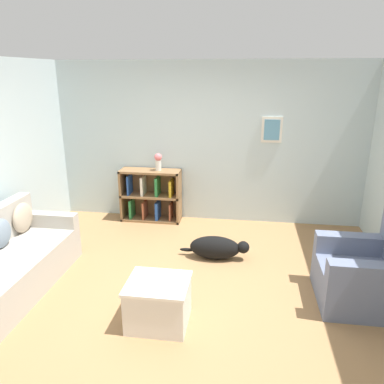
# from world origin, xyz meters

# --- Properties ---
(ground_plane) EXTENTS (14.00, 14.00, 0.00)m
(ground_plane) POSITION_xyz_m (0.00, 0.00, 0.00)
(ground_plane) COLOR #997047
(wall_back) EXTENTS (5.60, 0.13, 2.60)m
(wall_back) POSITION_xyz_m (0.00, 2.25, 1.30)
(wall_back) COLOR silver
(wall_back) RESTS_ON ground_plane
(couch) EXTENTS (0.81, 1.98, 0.87)m
(couch) POSITION_xyz_m (-2.05, -0.37, 0.33)
(couch) COLOR #ADA89E
(couch) RESTS_ON ground_plane
(bookshelf) EXTENTS (1.00, 0.35, 0.87)m
(bookshelf) POSITION_xyz_m (-0.93, 2.03, 0.43)
(bookshelf) COLOR olive
(bookshelf) RESTS_ON ground_plane
(recliner_chair) EXTENTS (0.90, 0.87, 0.98)m
(recliner_chair) POSITION_xyz_m (1.98, 0.01, 0.34)
(recliner_chair) COLOR slate
(recliner_chair) RESTS_ON ground_plane
(coffee_table) EXTENTS (0.61, 0.54, 0.46)m
(coffee_table) POSITION_xyz_m (-0.18, -0.68, 0.25)
(coffee_table) COLOR silver
(coffee_table) RESTS_ON ground_plane
(dog) EXTENTS (0.95, 0.29, 0.32)m
(dog) POSITION_xyz_m (0.28, 0.77, 0.16)
(dog) COLOR black
(dog) RESTS_ON ground_plane
(vase) EXTENTS (0.12, 0.12, 0.28)m
(vase) POSITION_xyz_m (-0.79, 2.01, 1.03)
(vase) COLOR silver
(vase) RESTS_ON bookshelf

